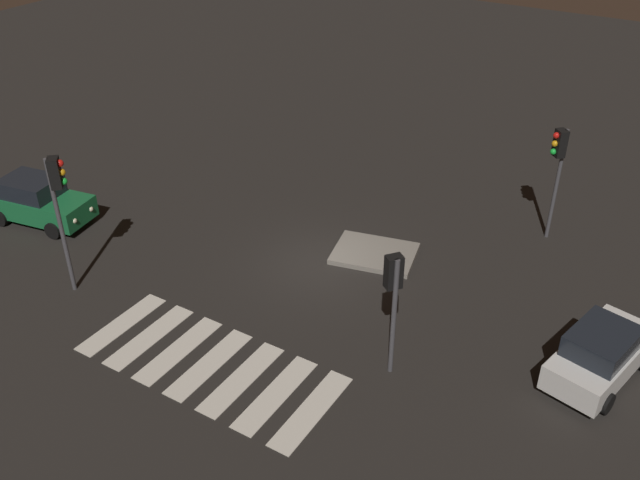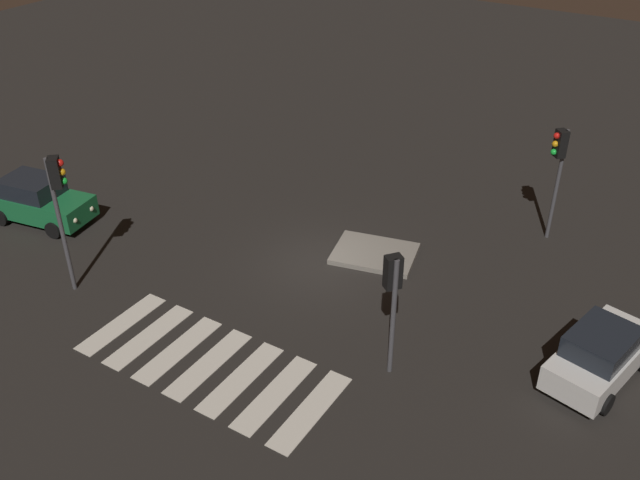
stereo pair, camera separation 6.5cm
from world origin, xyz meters
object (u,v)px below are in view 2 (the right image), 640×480
object	(u,v)px
car_green	(38,200)
car_white	(601,354)
traffic_island	(375,254)
traffic_light_north	(559,158)
traffic_light_south	(58,192)
traffic_light_east	(393,286)

from	to	relation	value
car_green	car_white	size ratio (longest dim) A/B	1.05
traffic_island	car_green	bearing A→B (deg)	-159.37
traffic_light_north	traffic_light_south	size ratio (longest dim) A/B	0.90
traffic_island	car_white	world-z (taller)	car_white
car_white	traffic_light_south	bearing A→B (deg)	119.65
traffic_island	car_green	xyz separation A→B (m)	(-12.02, -4.53, 0.78)
car_green	traffic_light_south	size ratio (longest dim) A/B	0.90
car_white	traffic_light_north	distance (m)	7.83
car_green	traffic_light_east	size ratio (longest dim) A/B	1.13
car_green	traffic_light_south	distance (m)	5.87
traffic_light_north	traffic_light_east	world-z (taller)	traffic_light_north
traffic_light_south	car_white	bearing A→B (deg)	-25.05
car_white	traffic_light_north	size ratio (longest dim) A/B	0.95
car_white	traffic_light_south	size ratio (longest dim) A/B	0.86
car_green	traffic_light_north	size ratio (longest dim) A/B	1.00
traffic_light_east	traffic_light_north	bearing A→B (deg)	-62.05
traffic_island	traffic_light_east	distance (m)	6.40
car_green	traffic_light_south	world-z (taller)	traffic_light_south
car_green	traffic_light_south	xyz separation A→B (m)	(4.65, -2.35, 2.70)
traffic_light_north	traffic_light_east	distance (m)	9.48
car_green	traffic_light_east	bearing A→B (deg)	-11.31
car_green	traffic_light_east	xyz separation A→B (m)	(15.06, -0.39, 1.97)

